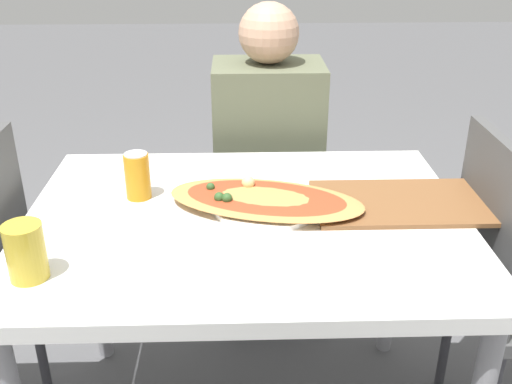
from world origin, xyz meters
The scene contains 7 objects.
dining_table centered at (0.00, 0.00, 0.67)m, with size 1.11×0.85×0.74m.
chair_far_seated centered at (0.09, 0.76, 0.52)m, with size 0.40×0.40×0.93m.
person_seated centered at (0.09, 0.64, 0.69)m, with size 0.38×0.29×1.17m.
pizza_main centered at (0.05, 0.04, 0.77)m, with size 0.55×0.36×0.06m.
soda_can centered at (-0.28, 0.12, 0.81)m, with size 0.07×0.07×0.12m.
drink_glass centered at (-0.46, -0.26, 0.81)m, with size 0.08×0.08×0.12m.
serving_tray centered at (0.40, 0.05, 0.75)m, with size 0.44×0.26×0.01m.
Camera 1 is at (-0.02, -1.33, 1.45)m, focal length 42.00 mm.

